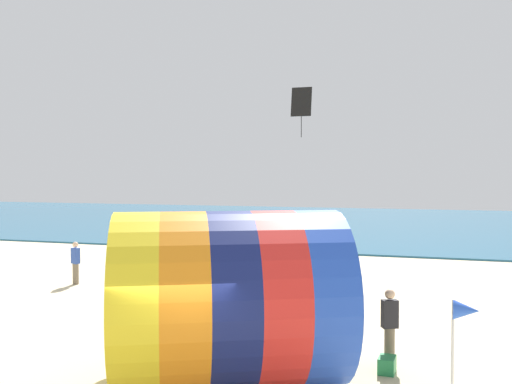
# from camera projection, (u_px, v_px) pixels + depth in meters

# --- Properties ---
(sea) EXTENTS (120.00, 40.00, 0.10)m
(sea) POSITION_uv_depth(u_px,v_px,m) (375.00, 223.00, 50.09)
(sea) COLOR #236084
(sea) RESTS_ON ground
(giant_inflatable_tube) EXTENTS (5.79, 5.33, 3.68)m
(giant_inflatable_tube) POSITION_uv_depth(u_px,v_px,m) (229.00, 299.00, 11.94)
(giant_inflatable_tube) COLOR yellow
(giant_inflatable_tube) RESTS_ON ground
(kite_handler) EXTENTS (0.42, 0.36, 1.78)m
(kite_handler) POSITION_uv_depth(u_px,v_px,m) (390.00, 326.00, 13.26)
(kite_handler) COLOR #726651
(kite_handler) RESTS_ON ground
(kite_black_diamond) EXTENTS (0.96, 0.29, 2.33)m
(kite_black_diamond) POSITION_uv_depth(u_px,v_px,m) (301.00, 102.00, 26.31)
(kite_black_diamond) COLOR black
(bystander_near_water) EXTENTS (0.24, 0.36, 1.60)m
(bystander_near_water) POSITION_uv_depth(u_px,v_px,m) (141.00, 289.00, 17.95)
(bystander_near_water) COLOR #726651
(bystander_near_water) RESTS_ON ground
(bystander_mid_beach) EXTENTS (0.42, 0.35, 1.71)m
(bystander_mid_beach) POSITION_uv_depth(u_px,v_px,m) (76.00, 263.00, 22.84)
(bystander_mid_beach) COLOR #726651
(bystander_mid_beach) RESTS_ON ground
(bystander_far_left) EXTENTS (0.42, 0.40, 1.58)m
(bystander_far_left) POSITION_uv_depth(u_px,v_px,m) (191.00, 261.00, 23.71)
(bystander_far_left) COLOR #726651
(bystander_far_left) RESTS_ON ground
(beach_flag) EXTENTS (0.47, 0.36, 2.22)m
(beach_flag) POSITION_uv_depth(u_px,v_px,m) (465.00, 315.00, 10.12)
(beach_flag) COLOR silver
(beach_flag) RESTS_ON ground
(cooler_box) EXTENTS (0.39, 0.54, 0.36)m
(cooler_box) POSITION_uv_depth(u_px,v_px,m) (387.00, 365.00, 12.74)
(cooler_box) COLOR #268C4C
(cooler_box) RESTS_ON ground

